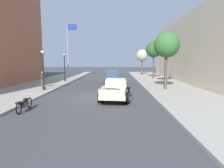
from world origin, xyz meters
name	(u,v)px	position (x,y,z in m)	size (l,w,h in m)	color
ground_plane	(96,98)	(0.00, 0.00, 0.00)	(140.00, 140.00, 0.00)	#3D3D42
sidewalk_left	(6,96)	(-7.25, 0.00, 0.07)	(5.50, 64.00, 0.15)	#9E998E
sidewalk_right	(188,97)	(7.25, 0.00, 0.07)	(5.50, 64.00, 0.15)	#9E998E
building_right_storefront	(223,51)	(16.00, 11.79, 4.26)	(12.00, 28.00, 8.53)	beige
hotrod_truck_cream	(116,89)	(1.56, -0.36, 0.75)	(2.50, 5.05, 1.58)	beige
motorcycle_parked	(24,104)	(-3.81, -4.05, 0.44)	(0.62, 2.12, 0.93)	black
car_background_blue	(112,77)	(1.06, 10.33, 0.77)	(1.92, 4.33, 1.65)	#284293
pedestrian_sidewalk_left	(43,79)	(-6.07, 4.65, 1.09)	(0.53, 0.22, 1.65)	brown
street_lamp_near	(43,66)	(-5.35, 3.09, 2.39)	(0.50, 0.32, 3.85)	black
street_lamp_far	(65,65)	(-5.53, 11.24, 2.39)	(0.50, 0.32, 3.85)	black
flagpole	(69,44)	(-6.54, 18.10, 5.77)	(1.74, 0.16, 9.16)	#B2B2B7
street_tree_nearest	(167,45)	(6.39, 3.79, 4.38)	(2.43, 2.43, 5.49)	brown
street_tree_second	(166,49)	(7.74, 9.38, 4.35)	(2.15, 2.15, 5.33)	brown
street_tree_third	(154,50)	(7.36, 15.35, 4.57)	(2.42, 2.42, 5.68)	brown
street_tree_farthest	(142,55)	(6.55, 22.80, 3.89)	(2.25, 2.25, 4.91)	brown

